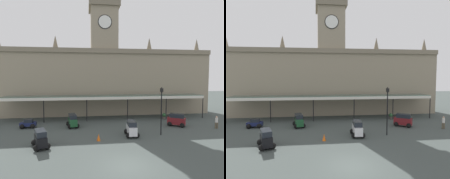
% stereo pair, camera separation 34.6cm
% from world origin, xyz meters
% --- Properties ---
extents(ground_plane, '(140.00, 140.00, 0.00)m').
position_xyz_m(ground_plane, '(0.00, 0.00, 0.00)').
color(ground_plane, '#3E4643').
extents(station_building, '(39.16, 5.82, 20.27)m').
position_xyz_m(station_building, '(0.00, 21.94, 6.72)').
color(station_building, gray).
rests_on(station_building, ground).
extents(entrance_canopy, '(32.51, 3.26, 3.86)m').
position_xyz_m(entrance_canopy, '(-0.00, 16.82, 3.72)').
color(entrance_canopy, '#38564C').
rests_on(entrance_canopy, ground).
extents(car_white_van, '(1.70, 2.46, 1.77)m').
position_xyz_m(car_white_van, '(1.98, 7.40, 0.81)').
color(car_white_van, silver).
rests_on(car_white_van, ground).
extents(car_maroon_van, '(2.57, 2.40, 1.77)m').
position_xyz_m(car_maroon_van, '(9.28, 10.91, 0.81)').
color(car_maroon_van, maroon).
rests_on(car_maroon_van, ground).
extents(car_navy_sedan, '(2.09, 1.58, 1.19)m').
position_xyz_m(car_navy_sedan, '(-11.16, 12.65, 0.50)').
color(car_navy_sedan, '#19214C').
rests_on(car_navy_sedan, ground).
extents(car_green_van, '(1.94, 2.55, 1.77)m').
position_xyz_m(car_green_van, '(-5.20, 12.34, 0.81)').
color(car_green_van, '#1E512D').
rests_on(car_green_van, ground).
extents(car_black_van, '(2.14, 2.58, 1.77)m').
position_xyz_m(car_black_van, '(-7.75, 4.92, 0.81)').
color(car_black_van, black).
rests_on(car_black_van, ground).
extents(pedestrian_near_entrance, '(0.39, 0.34, 1.67)m').
position_xyz_m(pedestrian_near_entrance, '(14.09, 9.12, 0.91)').
color(pedestrian_near_entrance, brown).
rests_on(pedestrian_near_entrance, ground).
extents(victorian_lamppost, '(0.30, 0.30, 5.74)m').
position_xyz_m(victorian_lamppost, '(5.57, 7.32, 3.51)').
color(victorian_lamppost, black).
rests_on(victorian_lamppost, ground).
extents(traffic_cone, '(0.40, 0.40, 0.75)m').
position_xyz_m(traffic_cone, '(-1.97, 6.18, 0.37)').
color(traffic_cone, orange).
rests_on(traffic_cone, ground).
extents(planter_by_canopy, '(0.60, 0.60, 0.96)m').
position_xyz_m(planter_by_canopy, '(9.35, 15.49, 0.49)').
color(planter_by_canopy, '#47423D').
rests_on(planter_by_canopy, ground).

